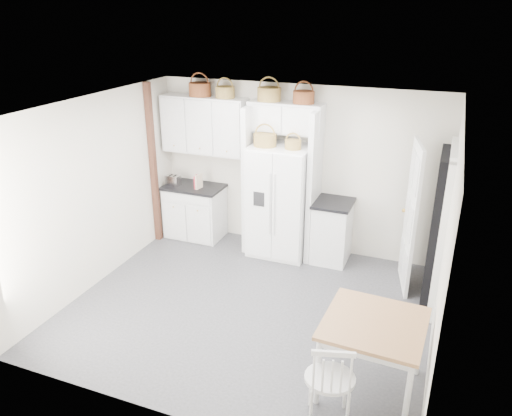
% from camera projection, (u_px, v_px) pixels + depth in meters
% --- Properties ---
extents(floor, '(4.50, 4.50, 0.00)m').
position_uv_depth(floor, '(249.00, 307.00, 6.53)').
color(floor, '#333336').
rests_on(floor, ground).
extents(ceiling, '(4.50, 4.50, 0.00)m').
position_uv_depth(ceiling, '(248.00, 108.00, 5.54)').
color(ceiling, white).
rests_on(ceiling, wall_back).
extents(wall_back, '(4.50, 0.00, 4.50)m').
position_uv_depth(wall_back, '(297.00, 169.00, 7.76)').
color(wall_back, beige).
rests_on(wall_back, floor).
extents(wall_left, '(0.00, 4.00, 4.00)m').
position_uv_depth(wall_left, '(96.00, 192.00, 6.80)').
color(wall_left, beige).
rests_on(wall_left, floor).
extents(wall_right, '(0.00, 4.00, 4.00)m').
position_uv_depth(wall_right, '(445.00, 246.00, 5.27)').
color(wall_right, beige).
rests_on(wall_right, floor).
extents(refrigerator, '(0.90, 0.72, 1.74)m').
position_uv_depth(refrigerator, '(280.00, 201.00, 7.67)').
color(refrigerator, white).
rests_on(refrigerator, floor).
extents(base_cab_left, '(0.93, 0.59, 0.86)m').
position_uv_depth(base_cab_left, '(195.00, 212.00, 8.40)').
color(base_cab_left, white).
rests_on(base_cab_left, floor).
extents(base_cab_right, '(0.52, 0.63, 0.92)m').
position_uv_depth(base_cab_right, '(332.00, 232.00, 7.59)').
color(base_cab_right, white).
rests_on(base_cab_right, floor).
extents(dining_table, '(1.01, 1.01, 0.80)m').
position_uv_depth(dining_table, '(371.00, 355.00, 5.01)').
color(dining_table, '#925E36').
rests_on(dining_table, floor).
extents(windsor_chair, '(0.57, 0.54, 0.97)m').
position_uv_depth(windsor_chair, '(330.00, 378.00, 4.59)').
color(windsor_chair, white).
rests_on(windsor_chair, floor).
extents(counter_left, '(0.97, 0.63, 0.04)m').
position_uv_depth(counter_left, '(194.00, 187.00, 8.23)').
color(counter_left, black).
rests_on(counter_left, base_cab_left).
extents(counter_right, '(0.56, 0.67, 0.04)m').
position_uv_depth(counter_right, '(334.00, 203.00, 7.41)').
color(counter_right, black).
rests_on(counter_right, base_cab_right).
extents(toaster, '(0.25, 0.16, 0.17)m').
position_uv_depth(toaster, '(173.00, 180.00, 8.23)').
color(toaster, silver).
rests_on(toaster, counter_left).
extents(cookbook_red, '(0.06, 0.14, 0.21)m').
position_uv_depth(cookbook_red, '(196.00, 182.00, 8.08)').
color(cookbook_red, '#A91626').
rests_on(cookbook_red, counter_left).
extents(cookbook_cream, '(0.06, 0.16, 0.24)m').
position_uv_depth(cookbook_cream, '(199.00, 182.00, 8.06)').
color(cookbook_cream, '#C9B195').
rests_on(cookbook_cream, counter_left).
extents(basket_upper_b, '(0.35, 0.35, 0.21)m').
position_uv_depth(basket_upper_b, '(200.00, 89.00, 7.70)').
color(basket_upper_b, '#5D2E15').
rests_on(basket_upper_b, upper_cabinet).
extents(basket_upper_c, '(0.30, 0.30, 0.17)m').
position_uv_depth(basket_upper_c, '(225.00, 92.00, 7.56)').
color(basket_upper_c, brown).
rests_on(basket_upper_c, upper_cabinet).
extents(basket_bridge_a, '(0.35, 0.35, 0.20)m').
position_uv_depth(basket_bridge_a, '(269.00, 94.00, 7.32)').
color(basket_bridge_a, brown).
rests_on(basket_bridge_a, bridge_cabinet).
extents(basket_bridge_b, '(0.31, 0.31, 0.18)m').
position_uv_depth(basket_bridge_b, '(304.00, 97.00, 7.14)').
color(basket_bridge_b, '#5D2E15').
rests_on(basket_bridge_b, bridge_cabinet).
extents(basket_fridge_a, '(0.34, 0.34, 0.18)m').
position_uv_depth(basket_fridge_a, '(265.00, 140.00, 7.30)').
color(basket_fridge_a, brown).
rests_on(basket_fridge_a, refrigerator).
extents(basket_fridge_b, '(0.24, 0.24, 0.13)m').
position_uv_depth(basket_fridge_b, '(293.00, 145.00, 7.16)').
color(basket_fridge_b, brown).
rests_on(basket_fridge_b, refrigerator).
extents(upper_cabinet, '(1.40, 0.34, 0.90)m').
position_uv_depth(upper_cabinet, '(205.00, 125.00, 7.89)').
color(upper_cabinet, white).
rests_on(upper_cabinet, wall_back).
extents(bridge_cabinet, '(1.12, 0.34, 0.45)m').
position_uv_depth(bridge_cabinet, '(286.00, 118.00, 7.35)').
color(bridge_cabinet, white).
rests_on(bridge_cabinet, wall_back).
extents(fridge_panel_left, '(0.08, 0.60, 2.30)m').
position_uv_depth(fridge_panel_left, '(251.00, 179.00, 7.78)').
color(fridge_panel_left, white).
rests_on(fridge_panel_left, floor).
extents(fridge_panel_right, '(0.08, 0.60, 2.30)m').
position_uv_depth(fridge_panel_right, '(314.00, 187.00, 7.43)').
color(fridge_panel_right, white).
rests_on(fridge_panel_right, floor).
extents(trim_post, '(0.09, 0.09, 2.60)m').
position_uv_depth(trim_post, '(153.00, 165.00, 7.94)').
color(trim_post, '#34180F').
rests_on(trim_post, floor).
extents(doorway_void, '(0.18, 0.85, 2.05)m').
position_uv_depth(doorway_void, '(438.00, 231.00, 6.27)').
color(doorway_void, black).
rests_on(doorway_void, floor).
extents(door_slab, '(0.21, 0.79, 2.05)m').
position_uv_depth(door_slab, '(411.00, 218.00, 6.68)').
color(door_slab, white).
rests_on(door_slab, floor).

